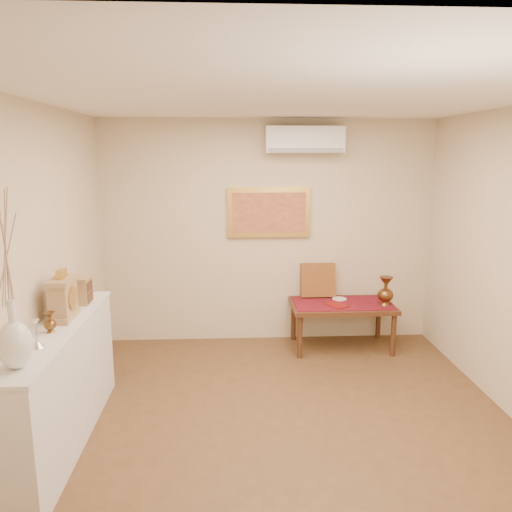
{
  "coord_description": "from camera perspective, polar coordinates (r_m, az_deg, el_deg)",
  "views": [
    {
      "loc": [
        -0.47,
        -3.73,
        2.29
      ],
      "look_at": [
        -0.21,
        1.15,
        1.29
      ],
      "focal_mm": 35.0,
      "sensor_mm": 36.0,
      "label": 1
    }
  ],
  "objects": [
    {
      "name": "brass_urn_tall",
      "position": [
        6.0,
        14.61,
        -3.53
      ],
      "size": [
        0.18,
        0.18,
        0.41
      ],
      "primitive_type": null,
      "color": "brown",
      "rests_on": "table_cloth"
    },
    {
      "name": "menu",
      "position": [
        5.9,
        9.17,
        -5.56
      ],
      "size": [
        0.28,
        0.31,
        0.01
      ],
      "primitive_type": "cube",
      "rotation": [
        0.0,
        0.0,
        0.55
      ],
      "color": "maroon",
      "rests_on": "table_cloth"
    },
    {
      "name": "painting",
      "position": [
        6.02,
        1.48,
        5.01
      ],
      "size": [
        1.0,
        0.06,
        0.6
      ],
      "color": "gold",
      "rests_on": "wall_back"
    },
    {
      "name": "wall_back",
      "position": [
        6.08,
        1.45,
        2.69
      ],
      "size": [
        4.0,
        0.02,
        2.7
      ],
      "primitive_type": "cube",
      "color": "beige",
      "rests_on": "ground"
    },
    {
      "name": "ac_unit",
      "position": [
        5.92,
        5.57,
        13.08
      ],
      "size": [
        0.9,
        0.25,
        0.3
      ],
      "color": "white",
      "rests_on": "wall_back"
    },
    {
      "name": "wall_left",
      "position": [
        4.14,
        -24.61,
        -2.62
      ],
      "size": [
        0.02,
        4.5,
        2.7
      ],
      "primitive_type": "cube",
      "color": "beige",
      "rests_on": "ground"
    },
    {
      "name": "display_ledge",
      "position": [
        4.36,
        -21.44,
        -13.64
      ],
      "size": [
        0.37,
        2.02,
        0.98
      ],
      "color": "silver",
      "rests_on": "floor"
    },
    {
      "name": "candlestick",
      "position": [
        3.78,
        -23.83,
        -8.1
      ],
      "size": [
        0.1,
        0.1,
        0.2
      ],
      "primitive_type": null,
      "color": "silver",
      "rests_on": "display_ledge"
    },
    {
      "name": "table_cloth",
      "position": [
        6.02,
        9.81,
        -5.33
      ],
      "size": [
        1.14,
        0.59,
        0.01
      ],
      "primitive_type": "cube",
      "color": "maroon",
      "rests_on": "low_table"
    },
    {
      "name": "plate",
      "position": [
        6.15,
        9.51,
        -4.86
      ],
      "size": [
        0.17,
        0.17,
        0.01
      ],
      "primitive_type": "cylinder",
      "color": "white",
      "rests_on": "table_cloth"
    },
    {
      "name": "wooden_chest",
      "position": [
        4.71,
        -19.34,
        -3.7
      ],
      "size": [
        0.16,
        0.21,
        0.24
      ],
      "color": "tan",
      "rests_on": "display_ledge"
    },
    {
      "name": "low_table",
      "position": [
        6.05,
        9.79,
        -5.96
      ],
      "size": [
        1.2,
        0.7,
        0.55
      ],
      "color": "#4E2A17",
      "rests_on": "floor"
    },
    {
      "name": "wall_front",
      "position": [
        1.82,
        13.27,
        -19.94
      ],
      "size": [
        4.0,
        0.02,
        2.7
      ],
      "primitive_type": "cube",
      "color": "beige",
      "rests_on": "ground"
    },
    {
      "name": "cushion",
      "position": [
        6.19,
        7.08,
        -2.72
      ],
      "size": [
        0.42,
        0.19,
        0.43
      ],
      "primitive_type": "cube",
      "rotation": [
        -0.21,
        0.0,
        0.0
      ],
      "color": "#602013",
      "rests_on": "table_cloth"
    },
    {
      "name": "mantel_clock",
      "position": [
        4.31,
        -21.15,
        -4.5
      ],
      "size": [
        0.17,
        0.36,
        0.41
      ],
      "color": "tan",
      "rests_on": "display_ledge"
    },
    {
      "name": "brass_urn_small",
      "position": [
        4.05,
        -22.53,
        -6.67
      ],
      "size": [
        0.09,
        0.09,
        0.21
      ],
      "primitive_type": null,
      "color": "brown",
      "rests_on": "display_ledge"
    },
    {
      "name": "floor",
      "position": [
        4.41,
        3.78,
        -19.75
      ],
      "size": [
        4.5,
        4.5,
        0.0
      ],
      "primitive_type": "plane",
      "color": "brown",
      "rests_on": "ground"
    },
    {
      "name": "ceiling",
      "position": [
        3.79,
        4.35,
        17.75
      ],
      "size": [
        4.5,
        4.5,
        0.0
      ],
      "primitive_type": "plane",
      "rotation": [
        3.14,
        0.0,
        0.0
      ],
      "color": "white",
      "rests_on": "ground"
    },
    {
      "name": "white_vase",
      "position": [
        3.35,
        -26.43,
        -2.67
      ],
      "size": [
        0.21,
        0.21,
        1.11
      ],
      "primitive_type": null,
      "color": "white",
      "rests_on": "display_ledge"
    }
  ]
}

